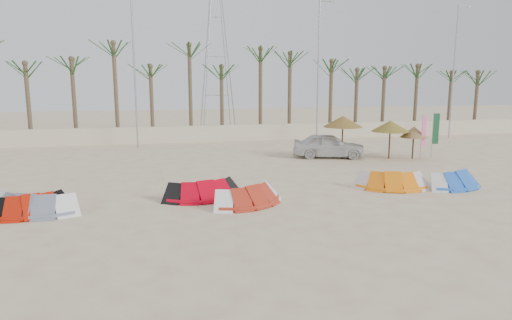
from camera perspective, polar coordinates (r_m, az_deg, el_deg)
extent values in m
plane|color=beige|center=(16.15, 4.51, -8.29)|extent=(120.00, 120.00, 0.00)
cube|color=beige|center=(37.20, -5.17, 3.33)|extent=(60.00, 0.30, 1.30)
cylinder|color=brown|center=(39.39, -26.32, 6.49)|extent=(0.32, 0.32, 6.50)
ellipsoid|color=#194719|center=(39.37, -26.70, 11.21)|extent=(4.00, 4.00, 2.40)
cylinder|color=brown|center=(38.21, -11.53, 7.26)|extent=(0.32, 0.32, 6.50)
ellipsoid|color=#194719|center=(38.18, -11.70, 12.13)|extent=(4.00, 4.00, 2.40)
cylinder|color=brown|center=(39.60, 3.22, 7.55)|extent=(0.32, 0.32, 6.50)
ellipsoid|color=#194719|center=(39.58, 3.27, 12.26)|extent=(4.00, 4.00, 2.40)
cylinder|color=brown|center=(43.32, 16.20, 7.40)|extent=(0.32, 0.32, 6.50)
ellipsoid|color=#194719|center=(43.30, 16.42, 11.69)|extent=(4.00, 4.00, 2.40)
cylinder|color=brown|center=(47.62, 24.78, 7.09)|extent=(0.32, 0.32, 6.50)
ellipsoid|color=#194719|center=(47.60, 25.08, 10.99)|extent=(4.00, 4.00, 2.40)
cylinder|color=#A5A8AD|center=(34.70, -14.95, 10.56)|extent=(0.14, 0.14, 11.00)
cylinder|color=#A5A8AD|center=(36.82, 7.78, 10.77)|extent=(0.14, 0.14, 11.00)
cylinder|color=#A5A8AD|center=(37.43, 8.75, 19.04)|extent=(1.00, 0.08, 0.08)
cube|color=#A5A8AD|center=(37.60, 9.50, 18.90)|extent=(0.35, 0.14, 0.10)
cylinder|color=#A5A8AD|center=(42.40, 23.46, 9.95)|extent=(0.14, 0.14, 11.00)
cylinder|color=#A5A8AD|center=(43.07, 24.57, 17.09)|extent=(1.00, 0.08, 0.08)
cube|color=#A5A8AD|center=(43.36, 25.12, 16.94)|extent=(0.35, 0.14, 0.10)
cylinder|color=slate|center=(19.51, -26.16, -5.75)|extent=(3.25, 1.41, 0.20)
cube|color=white|center=(19.24, -21.68, -5.17)|extent=(0.96, 1.24, 0.40)
cylinder|color=#B51705|center=(19.26, -26.23, -5.96)|extent=(2.59, 1.05, 0.20)
cube|color=black|center=(19.05, -22.68, -5.39)|extent=(0.92, 1.24, 0.40)
cylinder|color=red|center=(19.71, -6.53, -4.58)|extent=(3.10, 0.91, 0.20)
cube|color=black|center=(19.69, -10.66, -4.26)|extent=(0.83, 1.21, 0.40)
cube|color=black|center=(19.94, -2.52, -3.90)|extent=(0.83, 1.21, 0.40)
cylinder|color=#B12C19|center=(18.70, -0.82, -5.33)|extent=(2.73, 1.64, 0.20)
cube|color=white|center=(18.55, -5.02, -5.02)|extent=(1.06, 1.25, 0.40)
cube|color=white|center=(19.06, 3.14, -4.58)|extent=(1.06, 1.25, 0.40)
cylinder|color=orange|center=(22.28, 16.51, -3.20)|extent=(3.02, 1.19, 0.20)
cube|color=silver|center=(21.71, 13.15, -2.99)|extent=(0.92, 1.23, 0.40)
cube|color=silver|center=(23.03, 19.49, -2.56)|extent=(0.92, 1.23, 0.40)
cylinder|color=blue|center=(23.55, 23.71, -2.94)|extent=(2.75, 1.20, 0.20)
cube|color=silver|center=(22.88, 20.96, -2.73)|extent=(0.95, 1.24, 0.40)
cube|color=silver|center=(24.37, 26.07, -2.34)|extent=(0.95, 1.24, 0.40)
cylinder|color=#4C331E|center=(29.63, 10.74, 2.71)|extent=(0.10, 0.10, 2.63)
cone|color=olive|center=(29.51, 10.81, 4.76)|extent=(2.51, 2.51, 0.70)
cylinder|color=#4C331E|center=(30.67, 19.04, 1.96)|extent=(0.10, 0.10, 1.98)
cone|color=#A07947|center=(30.58, 19.13, 3.33)|extent=(1.70, 1.70, 0.70)
cylinder|color=#4C331E|center=(30.24, 16.36, 2.35)|extent=(0.10, 0.10, 2.35)
cone|color=olive|center=(30.13, 16.45, 4.10)|extent=(2.38, 2.38, 0.70)
cylinder|color=#A5A8AD|center=(30.23, 19.97, 2.69)|extent=(0.04, 0.04, 2.92)
cube|color=#FF59AC|center=(30.30, 20.36, 3.35)|extent=(0.40, 0.18, 1.90)
cylinder|color=#A5A8AD|center=(31.53, 21.18, 3.01)|extent=(0.04, 0.04, 3.03)
cube|color=#174F2D|center=(31.61, 21.56, 3.66)|extent=(0.42, 0.06, 1.97)
imported|color=silver|center=(29.94, 9.07, 1.80)|extent=(4.93, 3.07, 1.57)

